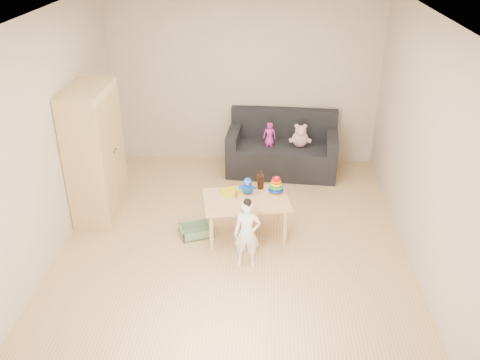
# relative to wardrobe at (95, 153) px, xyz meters

# --- Properties ---
(room) EXTENTS (4.50, 4.50, 4.50)m
(room) POSITION_rel_wardrobe_xyz_m (1.76, -0.50, 0.46)
(room) COLOR tan
(room) RESTS_ON ground
(wardrobe) EXTENTS (0.47, 0.93, 1.67)m
(wardrobe) POSITION_rel_wardrobe_xyz_m (0.00, 0.00, 0.00)
(wardrobe) COLOR tan
(wardrobe) RESTS_ON ground
(sofa) EXTENTS (1.65, 0.92, 0.45)m
(sofa) POSITION_rel_wardrobe_xyz_m (2.35, 1.32, -0.61)
(sofa) COLOR black
(sofa) RESTS_ON ground
(play_table) EXTENTS (1.07, 0.78, 0.51)m
(play_table) POSITION_rel_wardrobe_xyz_m (1.89, -0.45, -0.58)
(play_table) COLOR tan
(play_table) RESTS_ON ground
(storage_bin) EXTENTS (0.46, 0.40, 0.11)m
(storage_bin) POSITION_rel_wardrobe_xyz_m (1.29, -0.46, -0.78)
(storage_bin) COLOR #688F68
(storage_bin) RESTS_ON ground
(toddler) EXTENTS (0.30, 0.20, 0.78)m
(toddler) POSITION_rel_wardrobe_xyz_m (1.93, -1.01, -0.45)
(toddler) COLOR white
(toddler) RESTS_ON ground
(pink_bear) EXTENTS (0.27, 0.23, 0.29)m
(pink_bear) POSITION_rel_wardrobe_xyz_m (2.60, 1.25, -0.24)
(pink_bear) COLOR #D19AAA
(pink_bear) RESTS_ON sofa
(doll) EXTENTS (0.18, 0.13, 0.35)m
(doll) POSITION_rel_wardrobe_xyz_m (2.15, 1.26, -0.21)
(doll) COLOR #EA2BAC
(doll) RESTS_ON sofa
(ring_stacker) EXTENTS (0.18, 0.18, 0.21)m
(ring_stacker) POSITION_rel_wardrobe_xyz_m (2.24, -0.30, -0.24)
(ring_stacker) COLOR orange
(ring_stacker) RESTS_ON play_table
(brown_bottle) EXTENTS (0.08, 0.08, 0.23)m
(brown_bottle) POSITION_rel_wardrobe_xyz_m (2.05, -0.20, -0.22)
(brown_bottle) COLOR black
(brown_bottle) RESTS_ON play_table
(blue_plush) EXTENTS (0.18, 0.14, 0.21)m
(blue_plush) POSITION_rel_wardrobe_xyz_m (1.90, -0.33, -0.22)
(blue_plush) COLOR blue
(blue_plush) RESTS_ON play_table
(wooden_figure) EXTENTS (0.04, 0.04, 0.10)m
(wooden_figure) POSITION_rel_wardrobe_xyz_m (1.78, -0.46, -0.27)
(wooden_figure) COLOR brown
(wooden_figure) RESTS_ON play_table
(yellow_book) EXTENTS (0.31, 0.31, 0.02)m
(yellow_book) POSITION_rel_wardrobe_xyz_m (1.70, -0.32, -0.31)
(yellow_book) COLOR gold
(yellow_book) RESTS_ON play_table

